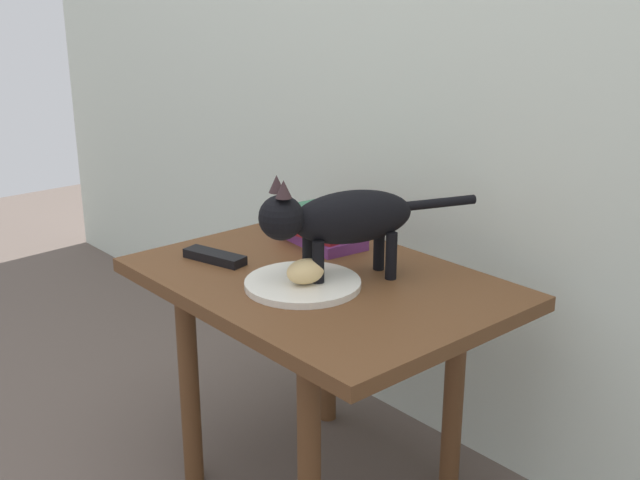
{
  "coord_description": "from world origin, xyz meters",
  "views": [
    {
      "loc": [
        1.16,
        -1.01,
        1.1
      ],
      "look_at": [
        0.0,
        0.0,
        0.59
      ],
      "focal_mm": 44.34,
      "sensor_mm": 36.0,
      "label": 1
    }
  ],
  "objects_px": {
    "plate": "(303,284)",
    "cat": "(339,219)",
    "bread_roll": "(306,271)",
    "side_table": "(320,308)",
    "tv_remote": "(215,257)",
    "book_stack": "(320,227)"
  },
  "relations": [
    {
      "from": "plate",
      "to": "cat",
      "type": "relative_size",
      "value": 0.52
    },
    {
      "from": "plate",
      "to": "bread_roll",
      "type": "relative_size",
      "value": 2.95
    },
    {
      "from": "bread_roll",
      "to": "side_table",
      "type": "bearing_deg",
      "value": 117.93
    },
    {
      "from": "plate",
      "to": "tv_remote",
      "type": "distance_m",
      "value": 0.25
    },
    {
      "from": "side_table",
      "to": "plate",
      "type": "height_order",
      "value": "plate"
    },
    {
      "from": "book_stack",
      "to": "tv_remote",
      "type": "relative_size",
      "value": 1.5
    },
    {
      "from": "cat",
      "to": "tv_remote",
      "type": "height_order",
      "value": "cat"
    },
    {
      "from": "side_table",
      "to": "cat",
      "type": "distance_m",
      "value": 0.21
    },
    {
      "from": "bread_roll",
      "to": "cat",
      "type": "height_order",
      "value": "cat"
    },
    {
      "from": "side_table",
      "to": "plate",
      "type": "bearing_deg",
      "value": -70.99
    },
    {
      "from": "book_stack",
      "to": "plate",
      "type": "bearing_deg",
      "value": -48.13
    },
    {
      "from": "plate",
      "to": "bread_roll",
      "type": "height_order",
      "value": "bread_roll"
    },
    {
      "from": "cat",
      "to": "book_stack",
      "type": "distance_m",
      "value": 0.26
    },
    {
      "from": "side_table",
      "to": "book_stack",
      "type": "distance_m",
      "value": 0.25
    },
    {
      "from": "plate",
      "to": "book_stack",
      "type": "relative_size",
      "value": 1.05
    },
    {
      "from": "side_table",
      "to": "book_stack",
      "type": "relative_size",
      "value": 3.46
    },
    {
      "from": "tv_remote",
      "to": "cat",
      "type": "bearing_deg",
      "value": 10.8
    },
    {
      "from": "tv_remote",
      "to": "bread_roll",
      "type": "bearing_deg",
      "value": -5.58
    },
    {
      "from": "side_table",
      "to": "plate",
      "type": "xyz_separation_m",
      "value": [
        0.02,
        -0.07,
        0.08
      ]
    },
    {
      "from": "side_table",
      "to": "tv_remote",
      "type": "bearing_deg",
      "value": -153.19
    },
    {
      "from": "plate",
      "to": "cat",
      "type": "bearing_deg",
      "value": 77.01
    },
    {
      "from": "side_table",
      "to": "bread_roll",
      "type": "bearing_deg",
      "value": -62.07
    }
  ]
}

